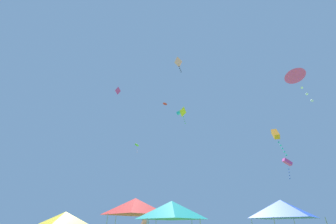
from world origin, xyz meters
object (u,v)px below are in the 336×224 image
canopy_tent_teal (172,210)px  kite_cyan_box (180,112)px  kite_red_delta (165,104)px  canopy_tent_blue (282,209)px  kite_magenta_diamond (118,91)px  canopy_tent_yellow (65,218)px  kite_yellow_diamond (183,113)px  kite_pink_diamond (178,63)px  kite_lime_box (137,145)px  canopy_tent_red (135,206)px  kite_magenta_box (287,163)px  kite_orange_box (276,135)px  kite_magenta_delta (295,76)px

canopy_tent_teal → kite_cyan_box: kite_cyan_box is taller
canopy_tent_teal → kite_red_delta: kite_red_delta is taller
canopy_tent_blue → kite_magenta_diamond: kite_magenta_diamond is taller
canopy_tent_yellow → kite_yellow_diamond: (9.75, 3.05, 11.16)m
kite_pink_diamond → kite_lime_box: bearing=125.6°
canopy_tent_red → kite_cyan_box: (5.69, 17.37, 18.10)m
canopy_tent_yellow → kite_magenta_diamond: (-1.86, 18.08, 24.64)m
canopy_tent_yellow → kite_magenta_box: size_ratio=1.13×
kite_pink_diamond → canopy_tent_yellow: bearing=-144.7°
canopy_tent_yellow → canopy_tent_teal: canopy_tent_teal is taller
canopy_tent_red → kite_lime_box: size_ratio=2.28×
canopy_tent_blue → kite_pink_diamond: (-4.40, 11.85, 22.52)m
kite_magenta_box → kite_orange_box: bearing=-124.3°
canopy_tent_blue → kite_cyan_box: kite_cyan_box is taller
kite_yellow_diamond → kite_pink_diamond: 12.35m
kite_cyan_box → kite_red_delta: 3.71m
kite_orange_box → kite_red_delta: size_ratio=1.63×
kite_magenta_diamond → kite_magenta_delta: kite_magenta_diamond is taller
canopy_tent_teal → kite_pink_diamond: bearing=79.7°
kite_yellow_diamond → canopy_tent_teal: bearing=-104.1°
kite_orange_box → kite_cyan_box: kite_cyan_box is taller
kite_red_delta → kite_magenta_box: bearing=-31.0°
canopy_tent_red → kite_pink_diamond: 23.97m
canopy_tent_red → kite_magenta_diamond: kite_magenta_diamond is taller
canopy_tent_blue → kite_pink_diamond: size_ratio=1.24×
kite_magenta_box → kite_cyan_box: kite_cyan_box is taller
kite_red_delta → kite_magenta_delta: 26.64m
kite_orange_box → kite_lime_box: 27.41m
kite_red_delta → canopy_tent_red: bearing=-98.9°
kite_magenta_delta → kite_magenta_diamond: bearing=130.6°
kite_magenta_diamond → canopy_tent_yellow: bearing=-84.1°
canopy_tent_red → kite_magenta_diamond: bearing=110.6°
kite_yellow_diamond → kite_red_delta: 17.24m
kite_magenta_diamond → kite_lime_box: 13.75m
kite_pink_diamond → kite_magenta_diamond: kite_magenta_diamond is taller
kite_yellow_diamond → kite_red_delta: bearing=96.5°
kite_magenta_diamond → kite_magenta_delta: size_ratio=0.36×
kite_magenta_box → kite_red_delta: (-15.66, 9.41, 14.40)m
kite_yellow_diamond → canopy_tent_red: bearing=-137.6°
kite_cyan_box → canopy_tent_blue: bearing=-81.1°
kite_magenta_box → kite_magenta_diamond: size_ratio=2.38×
kite_cyan_box → kite_magenta_delta: 24.25m
kite_magenta_delta → canopy_tent_red: bearing=161.9°
canopy_tent_yellow → kite_magenta_box: (23.80, 7.62, 6.73)m
kite_magenta_diamond → kite_red_delta: kite_magenta_diamond is taller
kite_magenta_diamond → kite_lime_box: kite_magenta_diamond is taller
kite_cyan_box → kite_magenta_delta: (7.07, -21.55, -8.59)m
canopy_tent_red → canopy_tent_yellow: (-5.32, 0.99, -0.75)m
canopy_tent_teal → kite_yellow_diamond: size_ratio=1.66×
kite_magenta_box → kite_pink_diamond: (-13.88, -0.59, 16.13)m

